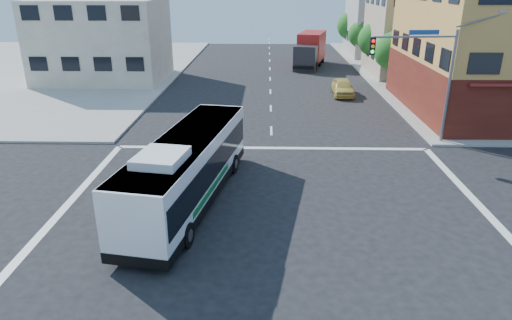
{
  "coord_description": "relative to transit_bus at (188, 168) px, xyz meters",
  "views": [
    {
      "loc": [
        -0.33,
        -17.03,
        9.61
      ],
      "look_at": [
        -0.81,
        2.79,
        1.83
      ],
      "focal_mm": 32.0,
      "sensor_mm": 36.0,
      "label": 1
    }
  ],
  "objects": [
    {
      "name": "box_truck",
      "position": [
        8.71,
        36.72,
        0.19
      ],
      "size": [
        4.56,
        9.05,
        3.91
      ],
      "rotation": [
        0.0,
        0.0,
        -0.25
      ],
      "color": "#26252A",
      "rests_on": "ground"
    },
    {
      "name": "building_east_near",
      "position": [
        20.86,
        31.93,
        2.8
      ],
      "size": [
        12.06,
        10.06,
        9.0
      ],
      "color": "tan",
      "rests_on": "ground"
    },
    {
      "name": "building_west",
      "position": [
        -13.14,
        27.93,
        2.3
      ],
      "size": [
        12.06,
        10.06,
        8.0
      ],
      "color": "beige",
      "rests_on": "ground"
    },
    {
      "name": "street_tree_a",
      "position": [
        15.78,
        25.87,
        1.88
      ],
      "size": [
        3.6,
        3.6,
        5.53
      ],
      "color": "#392514",
      "rests_on": "ground"
    },
    {
      "name": "street_tree_c",
      "position": [
        15.78,
        41.87,
        1.76
      ],
      "size": [
        3.4,
        3.4,
        5.29
      ],
      "color": "#392514",
      "rests_on": "ground"
    },
    {
      "name": "street_tree_d",
      "position": [
        15.78,
        49.87,
        2.18
      ],
      "size": [
        4.0,
        4.0,
        6.03
      ],
      "color": "#392514",
      "rests_on": "ground"
    },
    {
      "name": "parked_car",
      "position": [
        10.38,
        21.65,
        -0.95
      ],
      "size": [
        1.96,
        4.47,
        1.5
      ],
      "primitive_type": "imported",
      "rotation": [
        0.0,
        0.0,
        -0.04
      ],
      "color": "#D4BE56",
      "rests_on": "ground"
    },
    {
      "name": "street_tree_b",
      "position": [
        15.78,
        33.87,
        2.05
      ],
      "size": [
        3.8,
        3.8,
        5.79
      ],
      "color": "#392514",
      "rests_on": "ground"
    },
    {
      "name": "transit_bus",
      "position": [
        0.0,
        0.0,
        0.0
      ],
      "size": [
        4.49,
        12.02,
        3.48
      ],
      "rotation": [
        0.0,
        0.0,
        -0.17
      ],
      "color": "black",
      "rests_on": "ground"
    },
    {
      "name": "ground",
      "position": [
        3.88,
        -2.05,
        -1.7
      ],
      "size": [
        120.0,
        120.0,
        0.0
      ],
      "primitive_type": "plane",
      "color": "black",
      "rests_on": "ground"
    },
    {
      "name": "building_east_far",
      "position": [
        20.86,
        45.93,
        3.3
      ],
      "size": [
        12.06,
        10.06,
        10.0
      ],
      "color": "#A6A6A1",
      "rests_on": "ground"
    },
    {
      "name": "signal_mast_ne",
      "position": [
        12.96,
        8.57,
        3.28
      ],
      "size": [
        7.91,
        1.13,
        8.07
      ],
      "color": "slate",
      "rests_on": "ground"
    }
  ]
}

